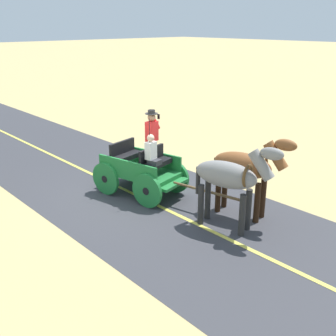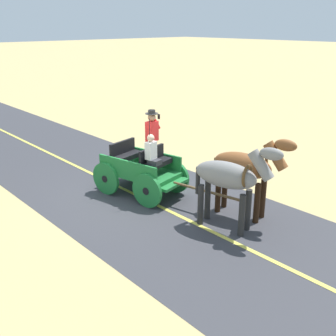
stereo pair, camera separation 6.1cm
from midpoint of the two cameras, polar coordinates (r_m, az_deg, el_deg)
The scene contains 6 objects.
ground_plane at distance 12.11m, azimuth -4.86°, elevation -3.56°, with size 200.00×200.00×0.00m, color tan.
road_surface at distance 12.10m, azimuth -4.86°, elevation -3.54°, with size 5.31×160.00×0.01m, color #38383D.
road_centre_stripe at distance 12.10m, azimuth -4.86°, elevation -3.52°, with size 0.12×160.00×0.00m, color #DBCC4C.
horse_drawn_carriage at distance 11.78m, azimuth -3.42°, elevation 0.08°, with size 1.88×4.51×2.50m.
horse_near_side at distance 10.42m, azimuth 11.02°, elevation 0.05°, with size 0.89×2.15×2.21m.
horse_off_side at distance 9.70m, azimuth 8.81°, elevation -1.32°, with size 0.94×2.14×2.21m.
Camera 2 is at (6.64, 8.94, 4.76)m, focal length 43.62 mm.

